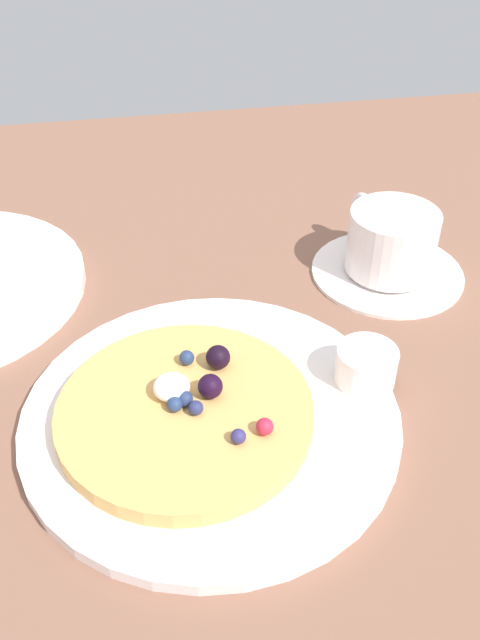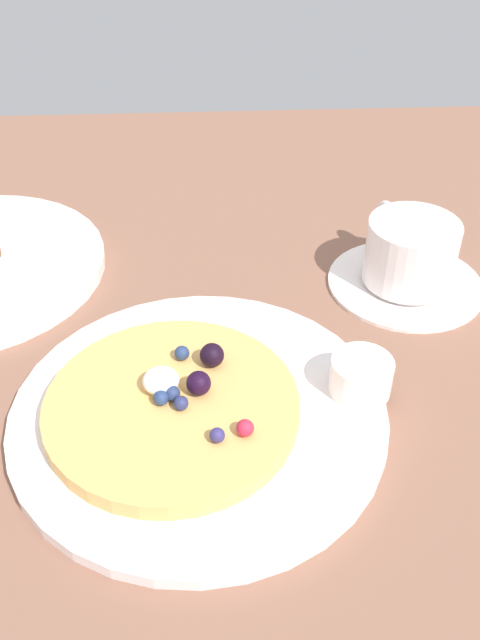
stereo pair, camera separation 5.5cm
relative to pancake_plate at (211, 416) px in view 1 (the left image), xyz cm
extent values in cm
cube|color=brown|center=(-1.23, 4.17, -2.04)|extent=(168.75, 114.69, 3.00)
cylinder|color=white|center=(0.00, 0.00, 0.00)|extent=(28.88, 28.88, 1.08)
cylinder|color=#E2AA5B|center=(-1.99, -0.48, 1.24)|extent=(19.23, 19.23, 1.41)
sphere|color=navy|center=(-1.89, -0.31, 2.54)|extent=(1.18, 1.18, 1.18)
sphere|color=navy|center=(-2.70, -0.74, 2.53)|extent=(1.17, 1.17, 1.17)
sphere|color=#C82640|center=(3.30, -4.10, 2.58)|extent=(1.27, 1.27, 1.27)
sphere|color=navy|center=(-1.05, 3.87, 2.55)|extent=(1.20, 1.20, 1.20)
sphere|color=black|center=(0.08, 0.29, 2.89)|extent=(1.88, 1.88, 1.88)
sphere|color=black|center=(1.14, 3.38, 2.91)|extent=(1.93, 1.93, 1.93)
sphere|color=navy|center=(-1.00, -1.34, 2.50)|extent=(1.11, 1.11, 1.11)
sphere|color=navy|center=(1.33, -4.60, 2.50)|extent=(1.10, 1.10, 1.10)
ellipsoid|color=white|center=(-2.75, 0.85, 2.79)|extent=(2.79, 2.79, 1.67)
cylinder|color=white|center=(12.62, 1.32, 2.03)|extent=(4.85, 4.85, 2.98)
cylinder|color=brown|center=(12.62, 1.32, 2.62)|extent=(3.98, 3.98, 0.36)
cylinder|color=white|center=(20.15, 16.60, -0.15)|extent=(14.96, 14.96, 0.77)
cylinder|color=white|center=(20.15, 16.60, 3.29)|extent=(8.56, 8.56, 6.12)
torus|color=white|center=(18.93, 21.74, 3.60)|extent=(1.75, 4.30, 4.23)
cylinder|color=#906C52|center=(20.15, 16.60, 5.25)|extent=(7.28, 7.28, 0.49)
camera|label=1|loc=(-4.32, -36.53, 38.65)|focal=38.74mm
camera|label=2|loc=(1.19, -37.17, 38.65)|focal=38.74mm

